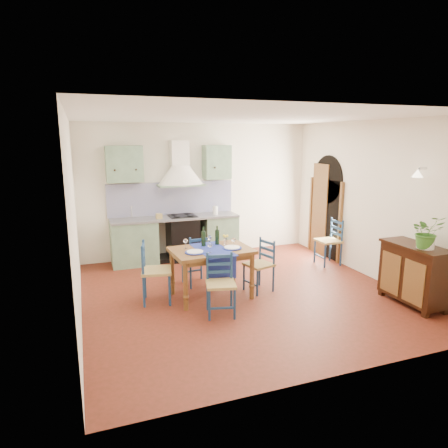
% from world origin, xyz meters
% --- Properties ---
extents(floor, '(5.00, 5.00, 0.00)m').
position_xyz_m(floor, '(0.00, 0.00, 0.00)').
color(floor, '#461D0F').
rests_on(floor, ground).
extents(back_wall, '(5.00, 0.96, 2.80)m').
position_xyz_m(back_wall, '(-0.47, 2.29, 1.05)').
color(back_wall, white).
rests_on(back_wall, ground).
extents(right_wall, '(0.26, 5.00, 2.80)m').
position_xyz_m(right_wall, '(2.50, 0.28, 1.34)').
color(right_wall, white).
rests_on(right_wall, ground).
extents(left_wall, '(0.04, 5.00, 2.80)m').
position_xyz_m(left_wall, '(-2.50, 0.00, 1.40)').
color(left_wall, white).
rests_on(left_wall, ground).
extents(ceiling, '(5.00, 5.00, 0.01)m').
position_xyz_m(ceiling, '(0.00, 0.00, 2.80)').
color(ceiling, silver).
rests_on(ceiling, back_wall).
extents(dining_table, '(1.29, 0.98, 1.10)m').
position_xyz_m(dining_table, '(-0.52, 0.05, 0.70)').
color(dining_table, brown).
rests_on(dining_table, ground).
extents(chair_near, '(0.50, 0.50, 0.88)m').
position_xyz_m(chair_near, '(-0.60, -0.61, 0.46)').
color(chair_near, navy).
rests_on(chair_near, ground).
extents(chair_far, '(0.47, 0.47, 0.89)m').
position_xyz_m(chair_far, '(-0.59, 0.65, 0.46)').
color(chair_far, navy).
rests_on(chair_far, ground).
extents(chair_left, '(0.52, 0.52, 0.95)m').
position_xyz_m(chair_left, '(-1.41, 0.14, 0.49)').
color(chair_left, navy).
rests_on(chair_left, ground).
extents(chair_right, '(0.50, 0.50, 0.86)m').
position_xyz_m(chair_right, '(0.32, 0.02, 0.45)').
color(chair_right, navy).
rests_on(chair_right, ground).
extents(chair_spare, '(0.43, 0.43, 0.92)m').
position_xyz_m(chair_spare, '(2.23, 0.85, 0.48)').
color(chair_spare, navy).
rests_on(chair_spare, ground).
extents(sideboard, '(0.50, 1.05, 0.94)m').
position_xyz_m(sideboard, '(2.26, -1.28, 0.51)').
color(sideboard, black).
rests_on(sideboard, ground).
extents(potted_plant, '(0.52, 0.48, 0.49)m').
position_xyz_m(potted_plant, '(2.23, -1.46, 1.18)').
color(potted_plant, '#346D23').
rests_on(potted_plant, sideboard).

